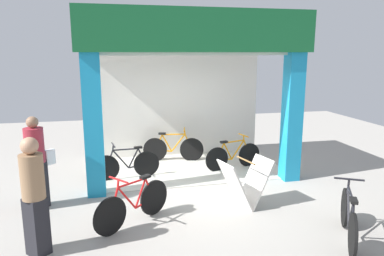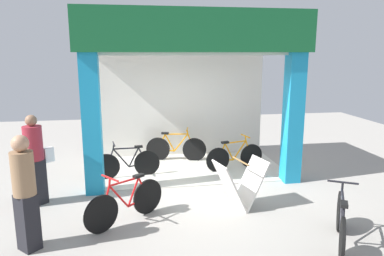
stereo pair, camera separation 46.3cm
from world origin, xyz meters
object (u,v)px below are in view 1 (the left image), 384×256
at_px(bicycle_inside_0, 173,148).
at_px(pedestrian_2, 36,161).
at_px(sandwich_board_sign, 245,183).
at_px(bicycle_parked_0, 349,218).
at_px(bicycle_inside_1, 127,165).
at_px(bicycle_parked_1, 134,204).
at_px(pedestrian_1, 34,195).
at_px(bicycle_inside_2, 233,156).

height_order(bicycle_inside_0, pedestrian_2, pedestrian_2).
height_order(sandwich_board_sign, pedestrian_2, pedestrian_2).
bearing_deg(bicycle_parked_0, bicycle_inside_1, 131.80).
relative_size(bicycle_parked_1, pedestrian_1, 0.74).
bearing_deg(pedestrian_1, bicycle_inside_0, 56.84).
bearing_deg(bicycle_inside_1, bicycle_parked_1, -89.85).
bearing_deg(bicycle_inside_0, pedestrian_2, -141.27).
height_order(bicycle_inside_0, bicycle_parked_0, bicycle_parked_0).
height_order(bicycle_inside_1, bicycle_parked_1, bicycle_parked_1).
bearing_deg(bicycle_inside_0, bicycle_parked_0, -67.79).
xyz_separation_m(bicycle_inside_1, bicycle_inside_2, (2.58, 0.15, 0.00)).
xyz_separation_m(bicycle_parked_0, pedestrian_1, (-4.54, 0.62, 0.53)).
bearing_deg(sandwich_board_sign, pedestrian_2, 167.82).
bearing_deg(bicycle_parked_0, bicycle_inside_2, 98.86).
bearing_deg(bicycle_parked_0, bicycle_inside_0, 112.21).
height_order(bicycle_inside_0, bicycle_inside_2, bicycle_inside_0).
distance_m(bicycle_inside_1, sandwich_board_sign, 2.89).
bearing_deg(bicycle_parked_1, sandwich_board_sign, 7.16).
xyz_separation_m(bicycle_parked_1, pedestrian_2, (-1.66, 1.06, 0.54)).
bearing_deg(bicycle_inside_1, pedestrian_1, -115.36).
distance_m(bicycle_inside_1, bicycle_inside_2, 2.59).
bearing_deg(sandwich_board_sign, bicycle_inside_1, 135.69).
bearing_deg(pedestrian_1, pedestrian_2, 99.27).
bearing_deg(pedestrian_1, sandwich_board_sign, 14.57).
distance_m(bicycle_inside_2, pedestrian_2, 4.49).
xyz_separation_m(bicycle_inside_1, pedestrian_2, (-1.66, -1.21, 0.55)).
xyz_separation_m(bicycle_inside_2, bicycle_parked_0, (0.57, -3.68, 0.02)).
distance_m(bicycle_inside_0, bicycle_parked_0, 5.03).
bearing_deg(bicycle_inside_1, bicycle_inside_2, 3.31).
distance_m(bicycle_inside_2, pedestrian_1, 5.04).
relative_size(bicycle_inside_1, bicycle_inside_2, 1.01).
bearing_deg(sandwich_board_sign, bicycle_parked_1, -172.84).
bearing_deg(bicycle_inside_1, bicycle_parked_0, -48.20).
bearing_deg(pedestrian_1, bicycle_inside_1, 64.64).
distance_m(bicycle_inside_2, sandwich_board_sign, 2.23).
bearing_deg(bicycle_inside_1, bicycle_inside_0, 41.81).
height_order(bicycle_parked_1, sandwich_board_sign, sandwich_board_sign).
distance_m(bicycle_inside_0, pedestrian_1, 4.85).
xyz_separation_m(bicycle_inside_0, bicycle_parked_0, (1.90, -4.65, 0.01)).
bearing_deg(bicycle_parked_1, bicycle_inside_1, 90.15).
bearing_deg(bicycle_inside_2, bicycle_parked_0, -81.14).
bearing_deg(bicycle_inside_1, sandwich_board_sign, -44.31).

